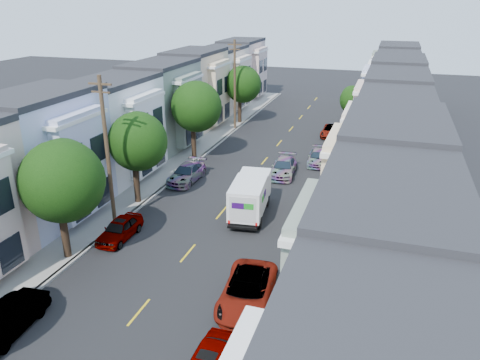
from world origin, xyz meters
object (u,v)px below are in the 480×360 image
at_px(tree_c, 137,142).
at_px(tree_b, 61,181).
at_px(tree_far_r, 353,101).
at_px(lead_sedan, 284,167).
at_px(parked_left_d, 187,173).
at_px(parked_left_c, 120,229).
at_px(parked_right_d, 331,131).
at_px(fedex_truck, 250,195).
at_px(parked_left_b, 9,320).
at_px(parked_right_b, 247,291).
at_px(utility_pole_far, 235,85).
at_px(utility_pole_near, 107,153).
at_px(tree_e, 242,84).
at_px(tree_d, 195,107).
at_px(parked_right_c, 318,157).

bearing_deg(tree_c, tree_b, -90.00).
height_order(tree_far_r, lead_sedan, tree_far_r).
height_order(tree_b, parked_left_d, tree_b).
xyz_separation_m(parked_left_c, parked_right_d, (9.80, 27.94, -0.06)).
bearing_deg(tree_b, fedex_truck, 47.13).
bearing_deg(tree_far_r, parked_left_b, -107.32).
height_order(lead_sedan, parked_left_c, lead_sedan).
distance_m(tree_far_r, parked_right_b, 32.57).
bearing_deg(fedex_truck, tree_b, -139.38).
bearing_deg(utility_pole_far, parked_left_c, -87.10).
relative_size(tree_far_r, utility_pole_near, 0.57).
xyz_separation_m(tree_c, parked_left_b, (1.40, -14.86, -4.15)).
xyz_separation_m(tree_far_r, utility_pole_far, (-13.19, -0.67, 1.05)).
distance_m(lead_sedan, parked_left_d, 8.40).
relative_size(tree_e, fedex_truck, 1.22).
bearing_deg(parked_left_d, tree_b, -94.80).
bearing_deg(tree_d, lead_sedan, -10.42).
bearing_deg(parked_right_b, tree_c, 134.64).
distance_m(utility_pole_far, lead_sedan, 16.43).
xyz_separation_m(tree_far_r, lead_sedan, (-4.36, -13.79, -3.40)).
relative_size(utility_pole_near, parked_right_d, 2.27).
bearing_deg(fedex_truck, parked_right_d, 76.12).
distance_m(fedex_truck, parked_right_b, 10.43).
xyz_separation_m(utility_pole_far, lead_sedan, (8.84, -13.12, -4.45)).
distance_m(utility_pole_near, parked_left_d, 10.11).
height_order(utility_pole_near, parked_right_c, utility_pole_near).
bearing_deg(tree_c, tree_far_r, 60.12).
bearing_deg(tree_d, utility_pole_far, 89.99).
distance_m(tree_b, parked_right_d, 33.26).
distance_m(parked_left_d, parked_right_b, 17.62).
bearing_deg(parked_right_b, tree_d, 113.60).
height_order(parked_left_b, parked_right_b, parked_right_b).
xyz_separation_m(tree_b, parked_left_c, (1.40, 3.07, -4.30)).
bearing_deg(parked_left_b, parked_right_d, 70.85).
xyz_separation_m(parked_left_b, parked_left_c, (0.00, 9.55, -0.04)).
bearing_deg(parked_right_b, parked_left_d, 118.36).
distance_m(fedex_truck, parked_right_d, 22.21).
bearing_deg(parked_left_b, tree_far_r, 68.18).
bearing_deg(lead_sedan, parked_left_b, -111.60).
bearing_deg(parked_left_d, tree_far_r, 57.40).
height_order(utility_pole_far, parked_right_c, utility_pole_far).
relative_size(tree_far_r, parked_right_b, 1.06).
bearing_deg(parked_left_c, tree_far_r, 66.97).
height_order(tree_far_r, parked_right_c, tree_far_r).
relative_size(tree_far_r, parked_left_d, 1.20).
relative_size(utility_pole_far, parked_right_c, 2.44).
relative_size(tree_c, parked_right_d, 1.60).
distance_m(tree_c, utility_pole_near, 3.72).
bearing_deg(lead_sedan, tree_far_r, 68.04).
height_order(tree_c, lead_sedan, tree_c).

